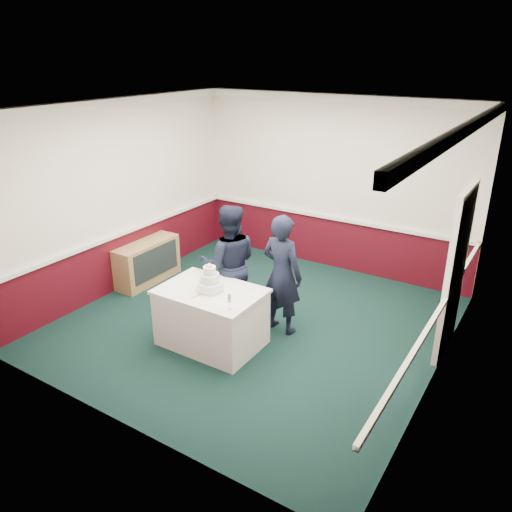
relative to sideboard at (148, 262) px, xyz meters
The scene contains 9 objects.
ground 2.32m from the sideboard, ahead, with size 5.00×5.00×0.00m, color black.
room_shell 2.88m from the sideboard, ahead, with size 5.00×5.00×3.00m.
sideboard is the anchor object (origin of this frame).
cake_table 2.31m from the sideboard, 25.43° to the right, with size 1.32×0.92×0.79m.
wedding_cake 2.37m from the sideboard, 25.43° to the right, with size 0.35×0.35×0.36m.
cake_knife 2.42m from the sideboard, 30.10° to the right, with size 0.01×0.22×0.01m, color silver.
champagne_flute 2.94m from the sideboard, 26.19° to the right, with size 0.05×0.05×0.21m.
person_man 1.99m from the sideboard, ahead, with size 0.84×0.65×1.72m, color black.
person_woman 2.73m from the sideboard, ahead, with size 0.61×0.40×1.69m, color black.
Camera 1 is at (3.37, -5.29, 3.64)m, focal length 35.00 mm.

